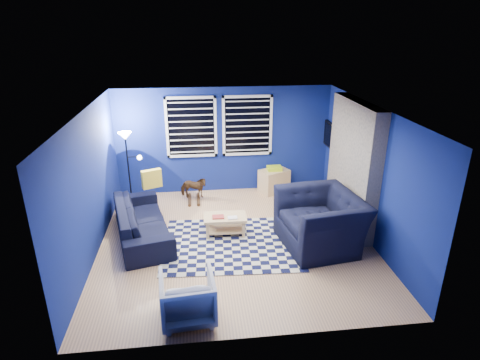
# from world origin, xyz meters

# --- Properties ---
(floor) EXTENTS (5.00, 5.00, 0.00)m
(floor) POSITION_xyz_m (0.00, 0.00, 0.00)
(floor) COLOR tan
(floor) RESTS_ON ground
(ceiling) EXTENTS (5.00, 5.00, 0.00)m
(ceiling) POSITION_xyz_m (0.00, 0.00, 2.50)
(ceiling) COLOR white
(ceiling) RESTS_ON wall_back
(wall_back) EXTENTS (5.00, 0.00, 5.00)m
(wall_back) POSITION_xyz_m (0.00, 2.50, 1.25)
(wall_back) COLOR navy
(wall_back) RESTS_ON floor
(wall_left) EXTENTS (0.00, 5.00, 5.00)m
(wall_left) POSITION_xyz_m (-2.50, 0.00, 1.25)
(wall_left) COLOR navy
(wall_left) RESTS_ON floor
(wall_right) EXTENTS (0.00, 5.00, 5.00)m
(wall_right) POSITION_xyz_m (2.50, 0.00, 1.25)
(wall_right) COLOR navy
(wall_right) RESTS_ON floor
(fireplace) EXTENTS (0.65, 2.00, 2.50)m
(fireplace) POSITION_xyz_m (2.36, 0.50, 1.20)
(fireplace) COLOR gray
(fireplace) RESTS_ON floor
(window_left) EXTENTS (1.17, 0.06, 1.42)m
(window_left) POSITION_xyz_m (-0.75, 2.46, 1.60)
(window_left) COLOR black
(window_left) RESTS_ON wall_back
(window_right) EXTENTS (1.17, 0.06, 1.42)m
(window_right) POSITION_xyz_m (0.55, 2.46, 1.60)
(window_right) COLOR black
(window_right) RESTS_ON wall_back
(tv) EXTENTS (0.07, 1.00, 0.58)m
(tv) POSITION_xyz_m (2.45, 2.00, 1.40)
(tv) COLOR black
(tv) RESTS_ON wall_right
(rug) EXTENTS (2.60, 2.13, 0.02)m
(rug) POSITION_xyz_m (-0.09, -0.10, 0.01)
(rug) COLOR black
(rug) RESTS_ON floor
(sofa) EXTENTS (2.39, 1.38, 0.66)m
(sofa) POSITION_xyz_m (-1.75, 0.39, 0.33)
(sofa) COLOR black
(sofa) RESTS_ON floor
(armchair_big) EXTENTS (1.68, 1.52, 0.98)m
(armchair_big) POSITION_xyz_m (1.53, -0.29, 0.49)
(armchair_big) COLOR black
(armchair_big) RESTS_ON floor
(armchair_bent) EXTENTS (0.80, 0.81, 0.69)m
(armchair_bent) POSITION_xyz_m (-0.87, -2.01, 0.34)
(armchair_bent) COLOR gray
(armchair_bent) RESTS_ON floor
(rocking_horse) EXTENTS (0.42, 0.67, 0.53)m
(rocking_horse) POSITION_xyz_m (-0.76, 1.91, 0.33)
(rocking_horse) COLOR #452616
(rocking_horse) RESTS_ON floor
(coffee_table) EXTENTS (0.82, 0.49, 0.41)m
(coffee_table) POSITION_xyz_m (-0.17, 0.29, 0.28)
(coffee_table) COLOR tan
(coffee_table) RESTS_ON rug
(cabinet) EXTENTS (0.79, 0.68, 0.64)m
(cabinet) POSITION_xyz_m (1.18, 2.25, 0.29)
(cabinet) COLOR tan
(cabinet) RESTS_ON floor
(floor_lamp) EXTENTS (0.46, 0.28, 1.68)m
(floor_lamp) POSITION_xyz_m (-2.13, 1.87, 1.38)
(floor_lamp) COLOR black
(floor_lamp) RESTS_ON floor
(throw_pillow) EXTENTS (0.42, 0.27, 0.38)m
(throw_pillow) POSITION_xyz_m (-1.60, 1.25, 0.85)
(throw_pillow) COLOR gold
(throw_pillow) RESTS_ON sofa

